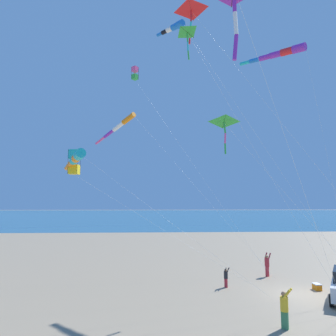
{
  "coord_description": "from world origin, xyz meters",
  "views": [
    {
      "loc": [
        -20.41,
        9.73,
        5.82
      ],
      "look_at": [
        2.37,
        8.49,
        8.47
      ],
      "focal_mm": 33.27,
      "sensor_mm": 36.0,
      "label": 1
    }
  ],
  "objects": [
    {
      "name": "person_child_green_jacket",
      "position": [
        -5.42,
        3.4,
        1.02
      ],
      "size": [
        0.65,
        0.67,
        1.88
      ],
      "color": "#3D7F51",
      "rests_on": "ground_plane"
    },
    {
      "name": "kite_windsock_purple_drifting",
      "position": [
        3.24,
        -0.71,
        18.07
      ],
      "size": [
        6.89,
        4.99,
        18.55
      ],
      "color": "purple",
      "rests_on": "ground_plane"
    },
    {
      "name": "person_adult_flyer",
      "position": [
        5.06,
        0.28,
        1.02
      ],
      "size": [
        0.65,
        0.67,
        1.87
      ],
      "color": "#B72833",
      "rests_on": "ground_plane"
    },
    {
      "name": "cooler_box",
      "position": [
        1.01,
        -1.63,
        0.21
      ],
      "size": [
        0.62,
        0.42,
        0.42
      ],
      "color": "orange",
      "rests_on": "ground_plane"
    },
    {
      "name": "kite_delta_small_distant",
      "position": [
        -1.4,
        7.39,
        16.9
      ],
      "size": [
        2.95,
        9.09,
        17.24
      ],
      "color": "green",
      "rests_on": "ground_plane"
    },
    {
      "name": "kite_windsock_blue_topmost",
      "position": [
        4.12,
        7.92,
        20.56
      ],
      "size": [
        5.15,
        13.73,
        20.85
      ],
      "color": "blue",
      "rests_on": "ground_plane"
    },
    {
      "name": "kite_box_long_streamer_right",
      "position": [
        12.86,
        11.58,
        20.26
      ],
      "size": [
        8.16,
        11.98,
        21.03
      ],
      "color": "#EF4C93",
      "rests_on": "ground_plane"
    },
    {
      "name": "ground_plane",
      "position": [
        0.0,
        0.0,
        0.0
      ],
      "size": [
        600.0,
        600.0,
        0.0
      ],
      "primitive_type": "plane",
      "color": "gray"
    },
    {
      "name": "kite_box_rainbow_low_near",
      "position": [
        5.34,
        16.05,
        9.26
      ],
      "size": [
        4.99,
        14.27,
        10.27
      ],
      "color": "#1EB7C6",
      "rests_on": "ground_plane"
    },
    {
      "name": "kite_windsock_green_low_center",
      "position": [
        3.1,
        15.45,
        9.18
      ],
      "size": [
        7.03,
        14.91,
        9.72
      ],
      "color": "#1EB7C6",
      "rests_on": "ground_plane"
    },
    {
      "name": "kite_delta_checkered_midright",
      "position": [
        -0.27,
        4.85,
        11.28
      ],
      "size": [
        2.05,
        9.66,
        11.69
      ],
      "color": "green",
      "rests_on": "ground_plane"
    },
    {
      "name": "ocean_water_strip",
      "position": [
        165.0,
        0.0,
        0.0
      ],
      "size": [
        240.0,
        600.0,
        0.01
      ],
      "primitive_type": "cube",
      "color": "#285B7A",
      "rests_on": "ground_plane"
    },
    {
      "name": "kite_windsock_magenta_far_left",
      "position": [
        12.4,
        13.15,
        14.18
      ],
      "size": [
        11.96,
        16.27,
        15.18
      ],
      "color": "orange",
      "rests_on": "ground_plane"
    },
    {
      "name": "kite_delta_orange_high_right",
      "position": [
        0.08,
        6.94,
        19.44
      ],
      "size": [
        5.32,
        13.19,
        19.93
      ],
      "color": "red",
      "rests_on": "ground_plane"
    },
    {
      "name": "person_child_grey_jacket",
      "position": [
        1.99,
        4.41,
        0.76
      ],
      "size": [
        0.49,
        0.42,
        1.4
      ],
      "color": "#B72833",
      "rests_on": "ground_plane"
    }
  ]
}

